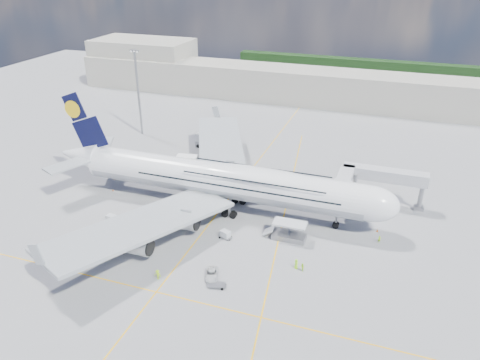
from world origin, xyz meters
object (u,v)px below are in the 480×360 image
(dolly_row_c, at_px, (120,248))
(crew_loader, at_px, (302,267))
(cone_wing_right_outer, at_px, (86,268))
(catering_truck_inner, at_px, (190,165))
(crew_van, at_px, (296,264))
(cone_tail, at_px, (113,190))
(catering_truck_outer, at_px, (207,142))
(crew_nose, at_px, (379,239))
(dolly_nose_near, at_px, (225,234))
(cone_wing_left_outer, at_px, (218,168))
(dolly_row_a, at_px, (112,219))
(airliner, at_px, (222,180))
(dolly_back, at_px, (125,224))
(light_mast, at_px, (138,92))
(dolly_row_b, at_px, (83,244))
(dolly_nose_far, at_px, (217,285))
(cone_wing_right_inner, at_px, (155,214))
(crew_tug, at_px, (158,275))
(cone_nose, at_px, (377,230))
(crew_wing, at_px, (112,239))
(cargo_loader, at_px, (288,233))
(service_van, at_px, (212,274))
(jet_bridge, at_px, (369,179))
(baggage_tug, at_px, (127,237))
(cone_wing_left_inner, at_px, (193,169))

(dolly_row_c, bearing_deg, crew_loader, 3.97)
(cone_wing_right_outer, bearing_deg, catering_truck_inner, 89.24)
(crew_van, bearing_deg, cone_tail, 32.20)
(catering_truck_outer, relative_size, crew_nose, 4.76)
(dolly_nose_near, xyz_separation_m, cone_wing_left_outer, (-13.27, 29.41, -0.57))
(dolly_row_a, relative_size, dolly_nose_near, 1.00)
(airliner, bearing_deg, crew_loader, -37.58)
(dolly_back, distance_m, cone_tail, 16.75)
(light_mast, xyz_separation_m, dolly_row_c, (27.98, -56.85, -12.33))
(cone_wing_left_outer, bearing_deg, dolly_row_b, -104.74)
(dolly_nose_far, height_order, dolly_nose_near, dolly_nose_near)
(dolly_row_c, height_order, catering_truck_outer, catering_truck_outer)
(catering_truck_outer, distance_m, cone_tail, 33.67)
(cone_wing_right_inner, bearing_deg, crew_van, -14.31)
(dolly_row_b, relative_size, dolly_row_c, 1.10)
(crew_nose, distance_m, cone_wing_left_outer, 46.99)
(dolly_row_b, height_order, crew_nose, dolly_row_b)
(crew_tug, xyz_separation_m, cone_nose, (34.54, 28.21, -0.69))
(airliner, height_order, light_mast, light_mast)
(catering_truck_outer, bearing_deg, cone_wing_right_outer, -78.80)
(dolly_row_c, relative_size, cone_wing_right_inner, 4.46)
(catering_truck_outer, bearing_deg, crew_wing, -78.76)
(crew_nose, distance_m, crew_van, 18.91)
(cargo_loader, relative_size, cone_wing_left_outer, 13.39)
(dolly_nose_far, relative_size, cone_tail, 7.11)
(service_van, relative_size, crew_tug, 2.31)
(crew_tug, height_order, cone_tail, crew_tug)
(catering_truck_outer, xyz_separation_m, cone_tail, (-10.66, -31.90, -1.69))
(cargo_loader, bearing_deg, dolly_row_a, -170.08)
(dolly_back, distance_m, crew_van, 36.66)
(airliner, xyz_separation_m, cone_wing_right_inner, (-12.64, -7.65, -6.58))
(light_mast, bearing_deg, jet_bridge, -19.02)
(jet_bridge, relative_size, baggage_tug, 6.85)
(baggage_tug, distance_m, cone_wing_left_inner, 33.96)
(cone_wing_right_inner, bearing_deg, catering_truck_outer, 96.06)
(cargo_loader, bearing_deg, service_van, -120.72)
(catering_truck_inner, distance_m, cone_tail, 20.20)
(dolly_nose_far, bearing_deg, catering_truck_outer, 97.88)
(dolly_row_c, distance_m, crew_tug, 11.81)
(cone_tail, bearing_deg, crew_nose, -1.55)
(crew_tug, height_order, cone_wing_left_outer, crew_tug)
(dolly_row_b, relative_size, service_van, 0.67)
(light_mast, bearing_deg, cone_tail, -70.34)
(light_mast, bearing_deg, crew_nose, -27.03)
(dolly_nose_far, bearing_deg, catering_truck_inner, 103.80)
(crew_van, distance_m, cone_wing_right_outer, 37.49)
(dolly_back, height_order, cone_wing_left_inner, cone_wing_left_inner)
(jet_bridge, distance_m, dolly_back, 52.47)
(light_mast, relative_size, crew_tug, 13.35)
(crew_wing, bearing_deg, crew_tug, -84.82)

